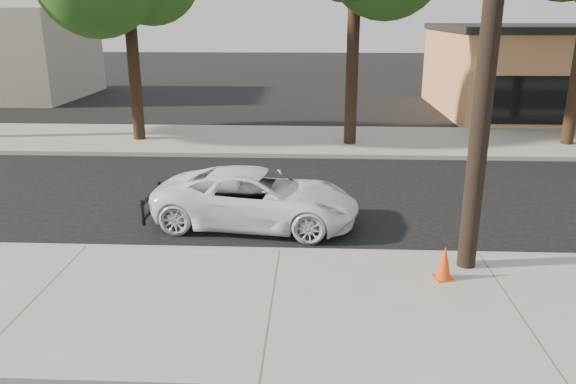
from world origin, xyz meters
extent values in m
plane|color=black|center=(0.00, 0.00, 0.00)|extent=(120.00, 120.00, 0.00)
cube|color=gray|center=(0.00, -4.30, 0.07)|extent=(90.00, 4.40, 0.15)
cube|color=gray|center=(0.00, 8.50, 0.07)|extent=(90.00, 5.00, 0.15)
cube|color=#9E9B93|center=(0.00, -2.10, 0.07)|extent=(90.00, 0.12, 0.16)
cylinder|color=black|center=(3.60, -2.70, 4.65)|extent=(0.34, 0.34, 9.00)
cylinder|color=black|center=(-6.00, 8.20, 2.28)|extent=(0.44, 0.44, 4.25)
cylinder|color=black|center=(2.00, 7.80, 2.53)|extent=(0.44, 0.44, 4.75)
cylinder|color=black|center=(10.00, 8.10, 2.35)|extent=(0.44, 0.44, 4.40)
imported|color=white|center=(-0.62, -0.32, 0.65)|extent=(4.93, 2.73, 1.31)
cube|color=#E73F0C|center=(3.05, -3.29, 0.16)|extent=(0.38, 0.38, 0.02)
cone|color=#E73F0C|center=(3.05, -3.29, 0.46)|extent=(0.34, 0.34, 0.62)
camera|label=1|loc=(0.66, -12.62, 4.74)|focal=35.00mm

